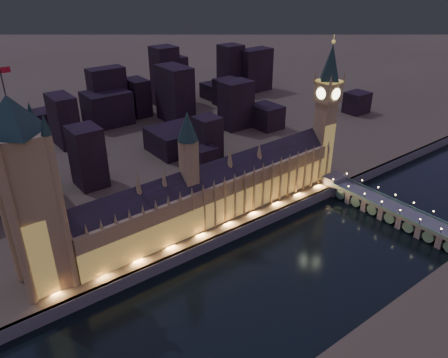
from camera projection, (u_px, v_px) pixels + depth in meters
ground_plane at (274, 272)px, 257.02m from camera, size 2000.00×2000.00×0.00m
north_bank at (24, 84)px, 623.49m from camera, size 2000.00×960.00×8.00m
embankment_wall at (231, 235)px, 284.24m from camera, size 2000.00×2.50×8.00m
palace_of_westminster at (215, 192)px, 290.04m from camera, size 202.00×25.82×78.00m
victoria_tower at (27, 189)px, 211.64m from camera, size 31.68×31.68×116.10m
elizabeth_tower at (327, 101)px, 328.04m from camera, size 18.00×18.00×109.53m
westminster_bridge at (387, 209)px, 309.48m from camera, size 17.26×113.00×15.90m
city_backdrop at (128, 109)px, 434.53m from camera, size 479.23×215.63×80.22m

